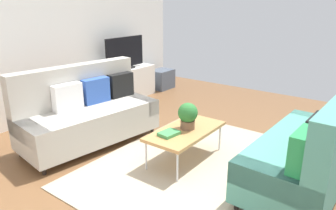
# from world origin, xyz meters

# --- Properties ---
(ground_plane) EXTENTS (7.68, 7.68, 0.00)m
(ground_plane) POSITION_xyz_m (0.00, 0.00, 0.00)
(ground_plane) COLOR brown
(wall_far) EXTENTS (6.40, 0.12, 2.90)m
(wall_far) POSITION_xyz_m (0.00, 2.80, 1.45)
(wall_far) COLOR white
(wall_far) RESTS_ON ground_plane
(area_rug) EXTENTS (2.90, 2.20, 0.01)m
(area_rug) POSITION_xyz_m (0.01, -0.23, 0.01)
(area_rug) COLOR tan
(area_rug) RESTS_ON ground_plane
(couch_beige) EXTENTS (1.99, 1.08, 1.10)m
(couch_beige) POSITION_xyz_m (-0.31, 1.39, 0.45)
(couch_beige) COLOR #B2ADA3
(couch_beige) RESTS_ON ground_plane
(couch_green) EXTENTS (1.93, 0.90, 1.10)m
(couch_green) POSITION_xyz_m (0.34, -1.45, 0.45)
(couch_green) COLOR teal
(couch_green) RESTS_ON ground_plane
(coffee_table) EXTENTS (1.10, 0.56, 0.42)m
(coffee_table) POSITION_xyz_m (0.06, -0.03, 0.39)
(coffee_table) COLOR #B7844C
(coffee_table) RESTS_ON ground_plane
(tv_console) EXTENTS (1.40, 0.44, 0.64)m
(tv_console) POSITION_xyz_m (1.56, 2.46, 0.32)
(tv_console) COLOR silver
(tv_console) RESTS_ON ground_plane
(tv) EXTENTS (1.00, 0.20, 0.64)m
(tv) POSITION_xyz_m (1.56, 2.44, 0.95)
(tv) COLOR black
(tv) RESTS_ON tv_console
(storage_trunk) EXTENTS (0.52, 0.40, 0.44)m
(storage_trunk) POSITION_xyz_m (2.66, 2.36, 0.22)
(storage_trunk) COLOR #4C5666
(storage_trunk) RESTS_ON ground_plane
(potted_plant) EXTENTS (0.25, 0.25, 0.34)m
(potted_plant) POSITION_xyz_m (0.11, -0.03, 0.60)
(potted_plant) COLOR brown
(potted_plant) RESTS_ON coffee_table
(table_book_0) EXTENTS (0.26, 0.21, 0.04)m
(table_book_0) POSITION_xyz_m (-0.19, 0.04, 0.44)
(table_book_0) COLOR #3F8C4C
(table_book_0) RESTS_ON coffee_table
(vase_0) EXTENTS (0.14, 0.14, 0.15)m
(vase_0) POSITION_xyz_m (0.98, 2.51, 0.72)
(vase_0) COLOR silver
(vase_0) RESTS_ON tv_console
(vase_1) EXTENTS (0.09, 0.09, 0.17)m
(vase_1) POSITION_xyz_m (1.17, 2.51, 0.73)
(vase_1) COLOR #4C72B2
(vase_1) RESTS_ON tv_console
(bottle_0) EXTENTS (0.06, 0.06, 0.20)m
(bottle_0) POSITION_xyz_m (1.33, 2.42, 0.74)
(bottle_0) COLOR #3F8C4C
(bottle_0) RESTS_ON tv_console
(bottle_1) EXTENTS (0.04, 0.04, 0.21)m
(bottle_1) POSITION_xyz_m (1.44, 2.42, 0.74)
(bottle_1) COLOR #3F8C4C
(bottle_1) RESTS_ON tv_console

